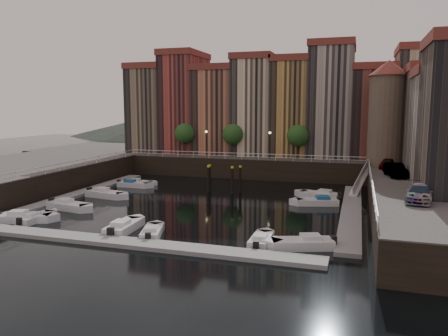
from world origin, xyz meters
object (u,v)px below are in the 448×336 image
(gangway, at_px, (361,178))
(car_b, at_px, (395,171))
(mooring_pilings, at_px, (223,180))
(car_a, at_px, (387,164))
(boat_left_1, at_px, (68,206))
(boat_left_2, at_px, (105,194))
(boat_left_0, at_px, (24,218))
(corner_tower, at_px, (387,112))
(car_c, at_px, (420,194))

(gangway, bearing_deg, car_b, -55.52)
(gangway, xyz_separation_m, mooring_pilings, (-16.80, -4.43, -0.27))
(car_a, bearing_deg, mooring_pilings, -149.37)
(boat_left_1, bearing_deg, boat_left_2, 97.71)
(mooring_pilings, bearing_deg, boat_left_0, -125.68)
(gangway, bearing_deg, boat_left_2, -158.70)
(mooring_pilings, distance_m, boat_left_2, 14.56)
(boat_left_0, height_order, car_b, car_b)
(car_a, distance_m, car_b, 6.78)
(corner_tower, height_order, car_b, corner_tower)
(corner_tower, relative_size, car_b, 3.00)
(gangway, xyz_separation_m, car_b, (3.55, -5.18, 1.84))
(boat_left_2, distance_m, car_c, 34.78)
(boat_left_1, bearing_deg, car_c, 9.90)
(car_c, bearing_deg, car_a, 103.99)
(boat_left_0, distance_m, boat_left_2, 12.18)
(boat_left_0, xyz_separation_m, boat_left_2, (1.11, 12.13, 0.02))
(mooring_pilings, height_order, car_c, car_c)
(car_b, bearing_deg, mooring_pilings, 165.78)
(boat_left_0, relative_size, car_c, 1.05)
(car_a, bearing_deg, car_c, -72.19)
(gangway, distance_m, boat_left_0, 38.67)
(corner_tower, xyz_separation_m, mooring_pilings, (-19.70, -8.93, -8.54))
(car_a, height_order, car_b, car_b)
(gangway, bearing_deg, car_a, 27.06)
(boat_left_1, bearing_deg, boat_left_0, -88.58)
(mooring_pilings, relative_size, boat_left_1, 0.81)
(gangway, relative_size, car_b, 1.81)
(corner_tower, height_order, gangway, corner_tower)
(corner_tower, height_order, boat_left_1, corner_tower)
(car_b, bearing_deg, car_c, -98.04)
(boat_left_1, bearing_deg, corner_tower, 44.81)
(corner_tower, height_order, car_a, corner_tower)
(boat_left_2, height_order, car_a, car_a)
(boat_left_2, bearing_deg, car_b, 19.88)
(car_b, bearing_deg, car_a, 81.71)
(boat_left_0, xyz_separation_m, boat_left_1, (0.83, 5.48, 0.02))
(corner_tower, bearing_deg, gangway, -122.80)
(car_a, bearing_deg, boat_left_2, -144.32)
(corner_tower, relative_size, mooring_pilings, 3.16)
(car_a, bearing_deg, boat_left_1, -135.20)
(mooring_pilings, relative_size, boat_left_0, 0.85)
(car_c, bearing_deg, corner_tower, 103.99)
(gangway, height_order, car_a, car_a)
(corner_tower, bearing_deg, mooring_pilings, -155.61)
(corner_tower, height_order, car_c, corner_tower)
(boat_left_2, relative_size, car_b, 1.17)
(mooring_pilings, bearing_deg, boat_left_1, -133.36)
(car_c, bearing_deg, boat_left_2, 178.75)
(mooring_pilings, height_order, boat_left_1, mooring_pilings)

